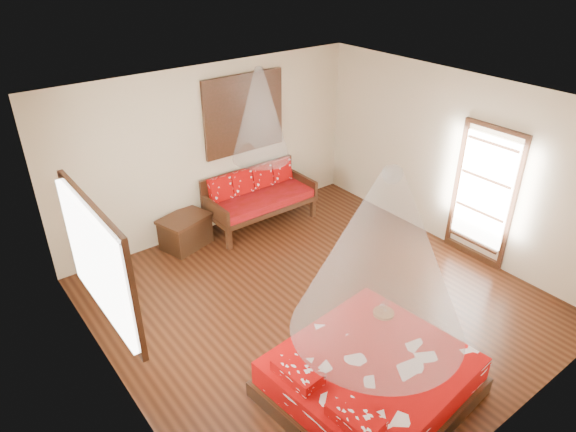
% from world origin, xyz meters
% --- Properties ---
extents(room, '(5.54, 5.54, 2.84)m').
position_xyz_m(room, '(0.00, 0.00, 1.40)').
color(room, '#32160B').
rests_on(room, ground).
extents(bed, '(2.21, 2.04, 0.64)m').
position_xyz_m(bed, '(-0.63, -1.60, 0.25)').
color(bed, black).
rests_on(bed, floor).
extents(daybed, '(1.90, 0.84, 0.97)m').
position_xyz_m(daybed, '(0.64, 2.39, 0.52)').
color(daybed, black).
rests_on(daybed, floor).
extents(storage_chest, '(0.90, 0.75, 0.53)m').
position_xyz_m(storage_chest, '(-0.76, 2.45, 0.27)').
color(storage_chest, black).
rests_on(storage_chest, floor).
extents(shutter_panel, '(1.52, 0.06, 1.32)m').
position_xyz_m(shutter_panel, '(0.64, 2.72, 1.90)').
color(shutter_panel, black).
rests_on(shutter_panel, wall_back).
extents(window_left, '(0.10, 1.74, 1.34)m').
position_xyz_m(window_left, '(-2.71, 0.20, 1.70)').
color(window_left, black).
rests_on(window_left, wall_left).
extents(glazed_door, '(0.08, 1.02, 2.16)m').
position_xyz_m(glazed_door, '(2.72, -0.60, 1.07)').
color(glazed_door, black).
rests_on(glazed_door, floor).
extents(wine_tray, '(0.26, 0.26, 0.21)m').
position_xyz_m(wine_tray, '(0.05, -1.14, 0.56)').
color(wine_tray, brown).
rests_on(wine_tray, bed).
extents(mosquito_net_main, '(1.78, 1.78, 1.80)m').
position_xyz_m(mosquito_net_main, '(-0.62, -1.60, 1.85)').
color(mosquito_net_main, white).
rests_on(mosquito_net_main, ceiling).
extents(mosquito_net_daybed, '(0.96, 0.96, 1.50)m').
position_xyz_m(mosquito_net_daybed, '(0.64, 2.25, 2.00)').
color(mosquito_net_daybed, white).
rests_on(mosquito_net_daybed, ceiling).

